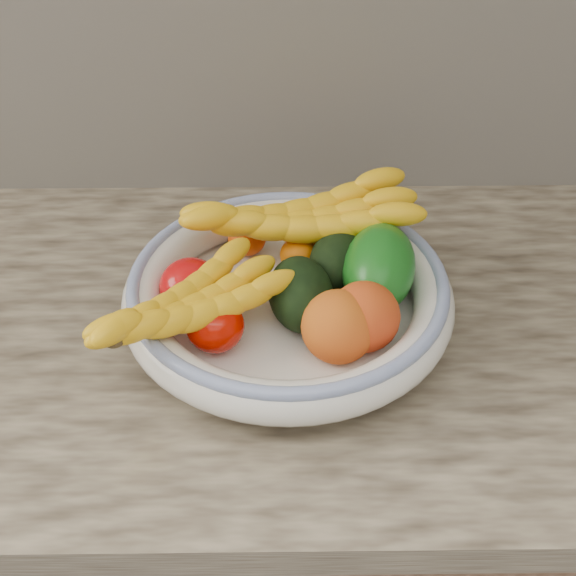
# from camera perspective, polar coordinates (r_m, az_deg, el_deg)

# --- Properties ---
(kitchen_counter) EXTENTS (2.44, 0.66, 1.40)m
(kitchen_counter) POSITION_cam_1_polar(r_m,az_deg,el_deg) (1.32, -0.01, -16.18)
(kitchen_counter) COLOR brown
(kitchen_counter) RESTS_ON ground
(fruit_bowl) EXTENTS (0.39, 0.39, 0.08)m
(fruit_bowl) POSITION_cam_1_polar(r_m,az_deg,el_deg) (0.94, 0.00, -0.54)
(fruit_bowl) COLOR silver
(fruit_bowl) RESTS_ON kitchen_counter
(clementine_back_left) EXTENTS (0.06, 0.06, 0.04)m
(clementine_back_left) POSITION_cam_1_polar(r_m,az_deg,el_deg) (1.03, -2.93, 3.57)
(clementine_back_left) COLOR #EE4D05
(clementine_back_left) RESTS_ON fruit_bowl
(clementine_back_right) EXTENTS (0.07, 0.07, 0.05)m
(clementine_back_right) POSITION_cam_1_polar(r_m,az_deg,el_deg) (1.02, 2.57, 3.04)
(clementine_back_right) COLOR orange
(clementine_back_right) RESTS_ON fruit_bowl
(clementine_back_mid) EXTENTS (0.05, 0.05, 0.04)m
(clementine_back_mid) POSITION_cam_1_polar(r_m,az_deg,el_deg) (1.00, 0.80, 2.37)
(clementine_back_mid) COLOR orange
(clementine_back_mid) RESTS_ON fruit_bowl
(tomato_left) EXTENTS (0.08, 0.08, 0.07)m
(tomato_left) POSITION_cam_1_polar(r_m,az_deg,el_deg) (0.94, -6.96, 0.14)
(tomato_left) COLOR #C2090B
(tomato_left) RESTS_ON fruit_bowl
(tomato_near_left) EXTENTS (0.07, 0.07, 0.06)m
(tomato_near_left) POSITION_cam_1_polar(r_m,az_deg,el_deg) (0.89, -5.21, -2.68)
(tomato_near_left) COLOR #C10D00
(tomato_near_left) RESTS_ON fruit_bowl
(avocado_center) EXTENTS (0.09, 0.12, 0.08)m
(avocado_center) POSITION_cam_1_polar(r_m,az_deg,el_deg) (0.92, 0.91, -0.44)
(avocado_center) COLOR black
(avocado_center) RESTS_ON fruit_bowl
(avocado_right) EXTENTS (0.09, 0.11, 0.07)m
(avocado_right) POSITION_cam_1_polar(r_m,az_deg,el_deg) (0.98, 3.57, 2.01)
(avocado_right) COLOR black
(avocado_right) RESTS_ON fruit_bowl
(green_mango) EXTENTS (0.13, 0.15, 0.11)m
(green_mango) POSITION_cam_1_polar(r_m,az_deg,el_deg) (0.95, 6.47, 1.42)
(green_mango) COLOR #105712
(green_mango) RESTS_ON fruit_bowl
(peach_front) EXTENTS (0.10, 0.10, 0.08)m
(peach_front) POSITION_cam_1_polar(r_m,az_deg,el_deg) (0.88, 3.62, -2.76)
(peach_front) COLOR orange
(peach_front) RESTS_ON fruit_bowl
(peach_right) EXTENTS (0.10, 0.10, 0.08)m
(peach_right) POSITION_cam_1_polar(r_m,az_deg,el_deg) (0.89, 5.43, -2.05)
(peach_right) COLOR orange
(peach_right) RESTS_ON fruit_bowl
(banana_bunch_back) EXTENTS (0.33, 0.17, 0.09)m
(banana_bunch_back) POSITION_cam_1_polar(r_m,az_deg,el_deg) (0.99, 0.88, 4.59)
(banana_bunch_back) COLOR yellow
(banana_bunch_back) RESTS_ON fruit_bowl
(banana_bunch_front) EXTENTS (0.27, 0.25, 0.07)m
(banana_bunch_front) POSITION_cam_1_polar(r_m,az_deg,el_deg) (0.88, -7.11, -1.59)
(banana_bunch_front) COLOR yellow
(banana_bunch_front) RESTS_ON fruit_bowl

